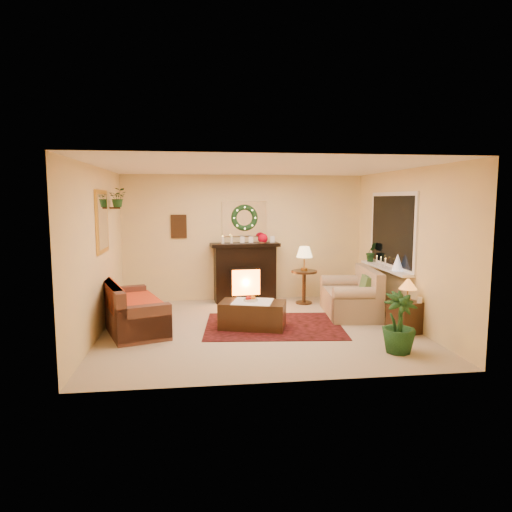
{
  "coord_description": "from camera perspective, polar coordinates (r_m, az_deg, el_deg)",
  "views": [
    {
      "loc": [
        -0.98,
        -7.22,
        2.1
      ],
      "look_at": [
        0.0,
        0.35,
        1.15
      ],
      "focal_mm": 32.0,
      "sensor_mm": 36.0,
      "label": 1
    }
  ],
  "objects": [
    {
      "name": "wall_left",
      "position": [
        7.42,
        -19.16,
        0.51
      ],
      "size": [
        4.5,
        4.5,
        0.0
      ],
      "primitive_type": "plane",
      "color": "#EFD88C",
      "rests_on": "ground"
    },
    {
      "name": "sofa",
      "position": [
        7.69,
        -15.19,
        -5.69
      ],
      "size": [
        1.35,
        1.97,
        0.78
      ],
      "primitive_type": "cube",
      "rotation": [
        0.0,
        0.0,
        0.33
      ],
      "color": "brown",
      "rests_on": "floor"
    },
    {
      "name": "coffee_table",
      "position": [
        7.52,
        -0.42,
        -7.46
      ],
      "size": [
        1.17,
        0.85,
        0.44
      ],
      "primitive_type": "cube",
      "rotation": [
        0.0,
        0.0,
        -0.29
      ],
      "color": "#4B2A12",
      "rests_on": "floor"
    },
    {
      "name": "lamp_tiffany",
      "position": [
        7.52,
        18.47,
        -3.65
      ],
      "size": [
        0.28,
        0.28,
        0.41
      ],
      "primitive_type": "cone",
      "color": "orange",
      "rests_on": "end_table_square"
    },
    {
      "name": "wall_art",
      "position": [
        9.47,
        -9.63,
        3.67
      ],
      "size": [
        0.32,
        0.03,
        0.48
      ],
      "primitive_type": "cube",
      "color": "#381E11",
      "rests_on": "wall_back"
    },
    {
      "name": "window_sill",
      "position": [
        8.55,
        15.84,
        -1.44
      ],
      "size": [
        0.22,
        1.86,
        0.04
      ],
      "primitive_type": "cube",
      "color": "white",
      "rests_on": "wall_right"
    },
    {
      "name": "poinsettia",
      "position": [
        9.38,
        0.85,
        2.2
      ],
      "size": [
        0.2,
        0.2,
        0.2
      ],
      "primitive_type": "sphere",
      "color": "red",
      "rests_on": "fireplace"
    },
    {
      "name": "fruit_bowl",
      "position": [
        7.49,
        -0.67,
        -5.62
      ],
      "size": [
        0.24,
        0.24,
        0.05
      ],
      "primitive_type": "cylinder",
      "color": "beige",
      "rests_on": "coffee_table"
    },
    {
      "name": "wall_front",
      "position": [
        5.13,
        3.75,
        -1.89
      ],
      "size": [
        5.0,
        5.0,
        0.0
      ],
      "primitive_type": "plane",
      "color": "#EFD88C",
      "rests_on": "ground"
    },
    {
      "name": "mini_tree",
      "position": [
        8.11,
        17.28,
        -0.73
      ],
      "size": [
        0.19,
        0.19,
        0.28
      ],
      "primitive_type": "cone",
      "color": "white",
      "rests_on": "window_sill"
    },
    {
      "name": "window_frame",
      "position": [
        8.52,
        16.65,
        3.1
      ],
      "size": [
        0.03,
        1.86,
        1.36
      ],
      "primitive_type": "cube",
      "color": "white",
      "rests_on": "wall_right"
    },
    {
      "name": "red_throw",
      "position": [
        7.81,
        -15.24,
        -5.32
      ],
      "size": [
        0.83,
        1.35,
        0.02
      ],
      "primitive_type": "cube",
      "color": "red",
      "rests_on": "sofa"
    },
    {
      "name": "mantel_mirror",
      "position": [
        9.51,
        -1.47,
        4.68
      ],
      "size": [
        0.92,
        0.02,
        0.72
      ],
      "primitive_type": "cube",
      "color": "white",
      "rests_on": "wall_back"
    },
    {
      "name": "gold_mirror",
      "position": [
        7.67,
        -18.69,
        4.11
      ],
      "size": [
        0.03,
        0.84,
        1.0
      ],
      "primitive_type": "cube",
      "color": "gold",
      "rests_on": "wall_left"
    },
    {
      "name": "lamp_cream",
      "position": [
        9.24,
        6.06,
        -0.53
      ],
      "size": [
        0.33,
        0.33,
        0.5
      ],
      "primitive_type": "cone",
      "color": "#FBDA91",
      "rests_on": "side_table_round"
    },
    {
      "name": "loveseat",
      "position": [
        8.52,
        11.66,
        -4.43
      ],
      "size": [
        1.01,
        1.55,
        0.85
      ],
      "primitive_type": "cube",
      "rotation": [
        0.0,
        0.0,
        -0.11
      ],
      "color": "#A59A87",
      "rests_on": "floor"
    },
    {
      "name": "ceiling",
      "position": [
        7.3,
        0.36,
        11.02
      ],
      "size": [
        5.0,
        5.0,
        0.0
      ],
      "primitive_type": "plane",
      "color": "white",
      "rests_on": "ground"
    },
    {
      "name": "mantel_candle_b",
      "position": [
        9.29,
        -3.08,
        1.9
      ],
      "size": [
        0.06,
        0.06,
        0.17
      ],
      "primitive_type": "cylinder",
      "color": "white",
      "rests_on": "fireplace"
    },
    {
      "name": "side_table_round",
      "position": [
        9.29,
        6.02,
        -3.95
      ],
      "size": [
        0.54,
        0.54,
        0.67
      ],
      "primitive_type": "cylinder",
      "rotation": [
        0.0,
        0.0,
        -0.05
      ],
      "color": "#40210F",
      "rests_on": "floor"
    },
    {
      "name": "sill_plant",
      "position": [
        9.15,
        14.23,
        0.51
      ],
      "size": [
        0.27,
        0.22,
        0.49
      ],
      "primitive_type": "imported",
      "color": "#24642E",
      "rests_on": "window_sill"
    },
    {
      "name": "wreath",
      "position": [
        9.47,
        -1.44,
        4.79
      ],
      "size": [
        0.55,
        0.11,
        0.55
      ],
      "primitive_type": "torus",
      "rotation": [
        1.57,
        0.0,
        0.0
      ],
      "color": "#194719",
      "rests_on": "wall_back"
    },
    {
      "name": "floor",
      "position": [
        7.58,
        0.35,
        -8.99
      ],
      "size": [
        5.0,
        5.0,
        0.0
      ],
      "primitive_type": "plane",
      "color": "beige",
      "rests_on": "ground"
    },
    {
      "name": "fireplace",
      "position": [
        9.44,
        -1.4,
        -2.36
      ],
      "size": [
        1.27,
        0.49,
        1.14
      ],
      "primitive_type": "cube",
      "rotation": [
        0.0,
        0.0,
        0.08
      ],
      "color": "black",
      "rests_on": "floor"
    },
    {
      "name": "wall_back",
      "position": [
        9.55,
        -1.47,
        2.29
      ],
      "size": [
        5.0,
        5.0,
        0.0
      ],
      "primitive_type": "plane",
      "color": "#EFD88C",
      "rests_on": "ground"
    },
    {
      "name": "wall_right",
      "position": [
        8.05,
        18.27,
        1.04
      ],
      "size": [
        4.5,
        4.5,
        0.0
      ],
      "primitive_type": "plane",
      "color": "#EFD88C",
      "rests_on": "ground"
    },
    {
      "name": "window_glass",
      "position": [
        8.52,
        16.56,
        3.1
      ],
      "size": [
        0.02,
        1.7,
        1.22
      ],
      "primitive_type": "cube",
      "color": "black",
      "rests_on": "wall_right"
    },
    {
      "name": "area_rug",
      "position": [
        7.7,
        2.2,
        -8.69
      ],
      "size": [
        2.41,
        1.9,
        0.01
      ],
      "primitive_type": "cube",
      "rotation": [
        0.0,
        0.0,
        -0.1
      ],
      "color": "#42130D",
      "rests_on": "floor"
    },
    {
      "name": "hanging_plant",
      "position": [
        8.38,
        -16.81,
        5.91
      ],
      "size": [
        0.33,
        0.28,
        0.36
      ],
      "primitive_type": "imported",
      "color": "#194719",
      "rests_on": "wall_left"
    },
    {
      "name": "floor_palm",
      "position": [
        6.6,
        17.44,
        -7.71
      ],
      "size": [
        1.62,
        1.62,
        2.51
      ],
      "primitive_type": "imported",
      "rotation": [
        0.0,
        0.0,
        0.17
      ],
      "color": "#165517",
      "rests_on": "floor"
    },
    {
      "name": "mantel_candle_a",
      "position": [
        9.28,
        -4.18,
        1.89
      ],
      "size": [
        0.06,
        0.06,
        0.19
      ],
      "primitive_type": "cylinder",
      "color": "#FDEBC6",
      "rests_on": "fireplace"
    },
    {
      "name": "end_table_square",
      "position": [
        7.64,
        18.12,
        -7.13
      ],
      "size": [
        0.52,
        0.52,
        0.5
      ],
      "primitive_type": "cube",
      "rotation": [
        0.0,
        0.0,
        0.3
      ],
      "color": "black",
      "rests_on": "floor"
    }
  ]
}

